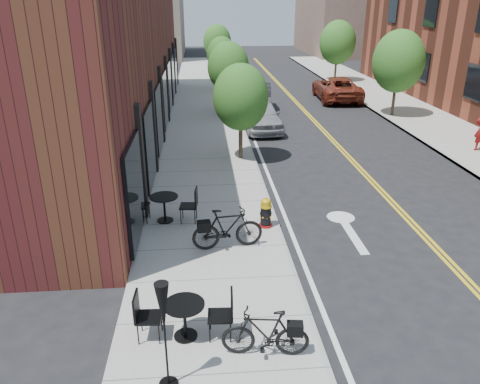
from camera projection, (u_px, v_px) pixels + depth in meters
name	position (u px, v px, depth m)	size (l,w,h in m)	color
ground	(298.00, 280.00, 11.13)	(120.00, 120.00, 0.00)	black
sidewalk_near	(206.00, 152.00, 20.16)	(4.00, 70.00, 0.12)	#9E9B93
sidewalk_far	(472.00, 146.00, 21.09)	(4.00, 70.00, 0.12)	#9E9B93
building_near	(108.00, 60.00, 22.19)	(5.00, 28.00, 7.00)	#471717
bg_building_left	(146.00, 10.00, 52.81)	(8.00, 14.00, 10.00)	#726656
bg_building_right	(349.00, 1.00, 56.12)	(10.00, 16.00, 12.00)	brown
tree_near_a	(241.00, 97.00, 18.38)	(2.20, 2.20, 3.81)	#382B1E
tree_near_b	(228.00, 67.00, 25.70)	(2.30, 2.30, 3.98)	#382B1E
tree_near_c	(222.00, 55.00, 33.14)	(2.10, 2.10, 3.67)	#382B1E
tree_near_d	(217.00, 42.00, 40.41)	(2.40, 2.40, 4.11)	#382B1E
tree_far_b	(398.00, 61.00, 25.36)	(2.80, 2.80, 4.62)	#382B1E
tree_far_c	(338.00, 43.00, 36.41)	(2.80, 2.80, 4.62)	#382B1E
fire_hydrant	(266.00, 213.00, 13.34)	(0.42, 0.42, 0.89)	maroon
bicycle_left	(265.00, 333.00, 8.43)	(0.45, 1.60, 0.96)	black
bicycle_right	(228.00, 229.00, 12.11)	(0.53, 1.86, 1.12)	black
bistro_set_b	(185.00, 315.00, 8.89)	(1.83, 0.82, 0.98)	black
bistro_set_c	(164.00, 205.00, 13.61)	(1.93, 0.90, 1.03)	black
patio_umbrella	(163.00, 314.00, 7.39)	(0.33, 0.33, 2.02)	black
parked_car_a	(260.00, 115.00, 23.66)	(1.80, 4.47, 1.52)	#97999F
parked_car_b	(255.00, 99.00, 27.16)	(1.75, 5.00, 1.65)	black
parked_car_c	(243.00, 78.00, 35.08)	(1.90, 4.66, 1.35)	#AFAEB3
parked_car_far	(337.00, 88.00, 30.71)	(2.53, 5.49, 1.53)	maroon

